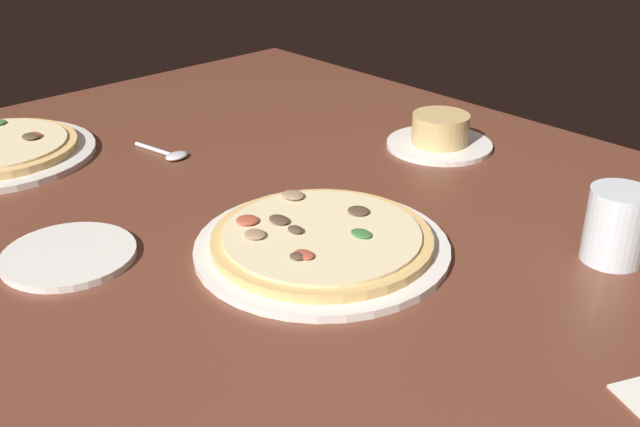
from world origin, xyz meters
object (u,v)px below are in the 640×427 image
at_px(water_glass, 615,229).
at_px(side_plate, 69,255).
at_px(pizza_main, 322,242).
at_px(ramekin_on_saucer, 440,134).
at_px(spoon, 171,154).

relative_size(water_glass, side_plate, 0.57).
height_order(pizza_main, ramekin_on_saucer, ramekin_on_saucer).
bearing_deg(pizza_main, spoon, 175.20).
xyz_separation_m(ramekin_on_saucer, spoon, (-0.26, -0.35, -0.02)).
xyz_separation_m(pizza_main, side_plate, (-0.19, -0.24, -0.01)).
bearing_deg(spoon, water_glass, 18.04).
bearing_deg(water_glass, side_plate, -132.97).
height_order(water_glass, side_plate, water_glass).
height_order(ramekin_on_saucer, spoon, ramekin_on_saucer).
bearing_deg(ramekin_on_saucer, spoon, -127.20).
xyz_separation_m(ramekin_on_saucer, side_plate, (-0.07, -0.62, -0.02)).
relative_size(water_glass, spoon, 0.82).
bearing_deg(water_glass, spoon, -161.96).
relative_size(pizza_main, water_glass, 3.44).
distance_m(pizza_main, side_plate, 0.31).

